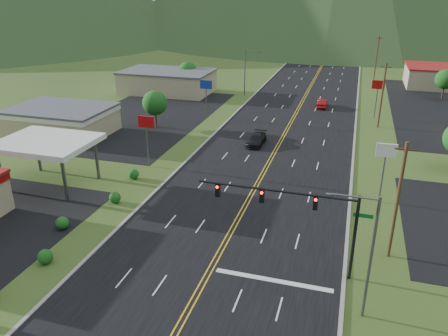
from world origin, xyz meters
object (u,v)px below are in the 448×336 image
(traffic_signal, at_px, (301,209))
(gas_canopy, at_px, (46,144))
(car_dark_mid, at_px, (256,140))
(car_red_far, at_px, (322,103))
(streetlight_west, at_px, (246,70))
(streetlight_east, at_px, (367,250))

(traffic_signal, bearing_deg, gas_canopy, 164.30)
(car_dark_mid, distance_m, car_red_far, 24.32)
(traffic_signal, relative_size, streetlight_west, 1.46)
(streetlight_west, height_order, gas_canopy, streetlight_west)
(streetlight_west, bearing_deg, streetlight_east, -69.14)
(streetlight_west, xyz_separation_m, car_red_far, (15.66, -5.24, -4.40))
(streetlight_east, bearing_deg, streetlight_west, 110.86)
(gas_canopy, distance_m, car_red_far, 50.20)
(streetlight_west, distance_m, car_dark_mid, 30.15)
(traffic_signal, xyz_separation_m, streetlight_east, (4.70, -4.00, -0.15))
(streetlight_east, bearing_deg, car_dark_mid, 114.28)
(car_red_far, bearing_deg, streetlight_east, 96.19)
(streetlight_east, distance_m, car_red_far, 55.40)
(car_dark_mid, relative_size, car_red_far, 1.08)
(streetlight_west, relative_size, car_dark_mid, 1.77)
(gas_canopy, relative_size, car_red_far, 2.12)
(gas_canopy, xyz_separation_m, car_red_far, (25.98, 42.76, -4.09))
(car_red_far, bearing_deg, streetlight_west, -19.80)
(traffic_signal, relative_size, gas_canopy, 1.31)
(car_dark_mid, bearing_deg, car_red_far, 74.94)
(streetlight_east, xyz_separation_m, streetlight_west, (-22.86, 60.00, 0.00))
(traffic_signal, xyz_separation_m, car_dark_mid, (-9.50, 27.47, -4.59))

